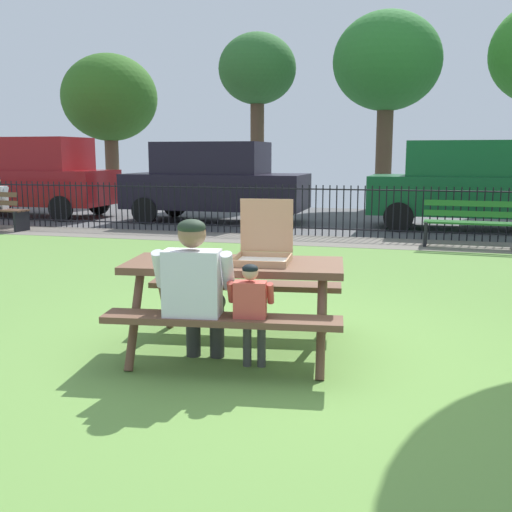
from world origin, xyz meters
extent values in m
cube|color=#669442|center=(0.00, 1.61, -0.01)|extent=(28.00, 11.22, 0.02)
cube|color=slate|center=(0.00, 6.52, 0.00)|extent=(28.00, 1.40, 0.01)
cube|color=#515154|center=(0.00, 10.43, -0.01)|extent=(28.00, 6.42, 0.01)
cube|color=brown|center=(-0.43, -0.12, 0.74)|extent=(1.88, 0.98, 0.06)
cube|color=brown|center=(-0.36, -0.72, 0.44)|extent=(1.82, 0.51, 0.05)
cube|color=brown|center=(-0.51, 0.47, 0.44)|extent=(1.82, 0.51, 0.05)
cylinder|color=brown|center=(-1.11, -0.62, 0.35)|extent=(0.12, 0.44, 0.74)
cylinder|color=brown|center=(-1.22, 0.20, 0.35)|extent=(0.12, 0.44, 0.74)
cylinder|color=brown|center=(0.35, -0.44, 0.35)|extent=(0.12, 0.44, 0.74)
cylinder|color=brown|center=(0.25, 0.38, 0.35)|extent=(0.12, 0.44, 0.74)
cube|color=tan|center=(-0.20, -0.11, 0.78)|extent=(0.49, 0.49, 0.01)
cube|color=silver|center=(-0.20, -0.11, 0.78)|extent=(0.45, 0.45, 0.00)
cube|color=tan|center=(-0.18, -0.33, 0.80)|extent=(0.46, 0.05, 0.04)
cube|color=tan|center=(-0.22, 0.12, 0.80)|extent=(0.46, 0.05, 0.04)
cube|color=tan|center=(-0.42, -0.12, 0.80)|extent=(0.05, 0.46, 0.04)
cube|color=tan|center=(0.02, -0.09, 0.80)|extent=(0.05, 0.46, 0.04)
cube|color=tan|center=(-0.22, 0.13, 1.05)|extent=(0.46, 0.06, 0.46)
pyramid|color=#E5BF54|center=(-0.58, -0.24, 0.78)|extent=(0.28, 0.23, 0.01)
cube|color=tan|center=(-0.70, -0.19, 0.78)|extent=(0.09, 0.15, 0.02)
cylinder|color=#2F2F2F|center=(-0.73, -0.34, 0.22)|extent=(0.12, 0.12, 0.44)
cylinder|color=#2F2F2F|center=(-0.70, -0.55, 0.47)|extent=(0.20, 0.44, 0.15)
cylinder|color=#2F2F2F|center=(-0.53, -0.31, 0.22)|extent=(0.12, 0.12, 0.44)
cylinder|color=#2F2F2F|center=(-0.50, -0.52, 0.47)|extent=(0.20, 0.44, 0.15)
cube|color=silver|center=(-0.57, -0.74, 0.70)|extent=(0.44, 0.27, 0.52)
cylinder|color=silver|center=(-0.84, -0.73, 0.80)|extent=(0.12, 0.22, 0.31)
cylinder|color=silver|center=(-0.32, -0.66, 0.80)|extent=(0.12, 0.22, 0.31)
sphere|color=#8C6647|center=(-0.58, -0.72, 1.08)|extent=(0.21, 0.21, 0.21)
ellipsoid|color=#223022|center=(-0.58, -0.73, 1.13)|extent=(0.21, 0.20, 0.12)
cylinder|color=#3F3F3F|center=(-0.23, -0.46, 0.22)|extent=(0.07, 0.07, 0.44)
cylinder|color=#3F3F3F|center=(-0.21, -0.58, 0.46)|extent=(0.11, 0.25, 0.09)
cylinder|color=#3F3F3F|center=(-0.12, -0.44, 0.22)|extent=(0.07, 0.07, 0.44)
cylinder|color=#3F3F3F|center=(-0.10, -0.56, 0.46)|extent=(0.11, 0.25, 0.09)
cube|color=#CC4C3F|center=(-0.14, -0.69, 0.59)|extent=(0.25, 0.15, 0.30)
cylinder|color=#CC4C3F|center=(-0.29, -0.68, 0.65)|extent=(0.07, 0.12, 0.18)
cylinder|color=#CC4C3F|center=(0.00, -0.64, 0.65)|extent=(0.07, 0.12, 0.18)
sphere|color=tan|center=(-0.14, -0.68, 0.80)|extent=(0.12, 0.12, 0.12)
ellipsoid|color=black|center=(-0.14, -0.68, 0.83)|extent=(0.12, 0.11, 0.07)
cylinder|color=black|center=(0.00, 7.22, 0.96)|extent=(21.29, 0.03, 0.03)
cylinder|color=black|center=(0.00, 7.22, 0.16)|extent=(21.29, 0.03, 0.03)
cylinder|color=black|center=(-8.33, 7.22, 0.52)|extent=(0.02, 0.02, 1.04)
cylinder|color=black|center=(-8.19, 7.22, 0.52)|extent=(0.02, 0.02, 1.04)
cylinder|color=black|center=(-8.05, 7.22, 0.52)|extent=(0.02, 0.02, 1.04)
cylinder|color=black|center=(-7.91, 7.22, 0.52)|extent=(0.02, 0.02, 1.04)
cylinder|color=black|center=(-7.77, 7.22, 0.52)|extent=(0.02, 0.02, 1.04)
cylinder|color=black|center=(-7.63, 7.22, 0.52)|extent=(0.02, 0.02, 1.04)
cylinder|color=black|center=(-7.49, 7.22, 0.52)|extent=(0.02, 0.02, 1.04)
cylinder|color=black|center=(-7.35, 7.22, 0.52)|extent=(0.02, 0.02, 1.04)
cylinder|color=black|center=(-7.21, 7.22, 0.52)|extent=(0.02, 0.02, 1.04)
cylinder|color=black|center=(-7.07, 7.22, 0.52)|extent=(0.02, 0.02, 1.04)
cylinder|color=black|center=(-6.93, 7.22, 0.52)|extent=(0.02, 0.02, 1.04)
cylinder|color=black|center=(-6.79, 7.22, 0.52)|extent=(0.02, 0.02, 1.04)
cylinder|color=black|center=(-6.65, 7.22, 0.52)|extent=(0.02, 0.02, 1.04)
cylinder|color=black|center=(-6.51, 7.22, 0.52)|extent=(0.02, 0.02, 1.04)
cylinder|color=black|center=(-6.37, 7.22, 0.52)|extent=(0.02, 0.02, 1.04)
cylinder|color=black|center=(-6.23, 7.22, 0.52)|extent=(0.02, 0.02, 1.04)
cylinder|color=black|center=(-6.09, 7.22, 0.52)|extent=(0.02, 0.02, 1.04)
cylinder|color=black|center=(-5.95, 7.22, 0.52)|extent=(0.02, 0.02, 1.04)
cylinder|color=black|center=(-5.81, 7.22, 0.52)|extent=(0.02, 0.02, 1.04)
cylinder|color=black|center=(-5.67, 7.22, 0.52)|extent=(0.02, 0.02, 1.04)
cylinder|color=black|center=(-5.53, 7.22, 0.52)|extent=(0.02, 0.02, 1.04)
cylinder|color=black|center=(-5.39, 7.22, 0.52)|extent=(0.02, 0.02, 1.04)
cylinder|color=black|center=(-5.25, 7.22, 0.52)|extent=(0.02, 0.02, 1.04)
cylinder|color=black|center=(-5.11, 7.22, 0.52)|extent=(0.02, 0.02, 1.04)
cylinder|color=black|center=(-4.97, 7.22, 0.52)|extent=(0.02, 0.02, 1.04)
cylinder|color=black|center=(-4.83, 7.22, 0.52)|extent=(0.02, 0.02, 1.04)
cylinder|color=black|center=(-4.69, 7.22, 0.52)|extent=(0.02, 0.02, 1.04)
cylinder|color=black|center=(-4.55, 7.22, 0.52)|extent=(0.02, 0.02, 1.04)
cylinder|color=black|center=(-4.41, 7.22, 0.52)|extent=(0.02, 0.02, 1.04)
cylinder|color=black|center=(-4.27, 7.22, 0.52)|extent=(0.02, 0.02, 1.04)
cylinder|color=black|center=(-4.13, 7.22, 0.52)|extent=(0.02, 0.02, 1.04)
cylinder|color=black|center=(-3.99, 7.22, 0.52)|extent=(0.02, 0.02, 1.04)
cylinder|color=black|center=(-3.85, 7.22, 0.52)|extent=(0.02, 0.02, 1.04)
cylinder|color=black|center=(-3.71, 7.22, 0.52)|extent=(0.02, 0.02, 1.04)
cylinder|color=black|center=(-3.57, 7.22, 0.52)|extent=(0.02, 0.02, 1.04)
cylinder|color=black|center=(-3.43, 7.22, 0.52)|extent=(0.02, 0.02, 1.04)
cylinder|color=black|center=(-3.29, 7.22, 0.52)|extent=(0.02, 0.02, 1.04)
cylinder|color=black|center=(-3.15, 7.22, 0.52)|extent=(0.02, 0.02, 1.04)
cylinder|color=black|center=(-3.01, 7.22, 0.52)|extent=(0.02, 0.02, 1.04)
cylinder|color=black|center=(-2.87, 7.22, 0.52)|extent=(0.02, 0.02, 1.04)
cylinder|color=black|center=(-2.73, 7.22, 0.52)|extent=(0.02, 0.02, 1.04)
cylinder|color=black|center=(-2.59, 7.22, 0.52)|extent=(0.02, 0.02, 1.04)
cylinder|color=black|center=(-2.45, 7.22, 0.52)|extent=(0.02, 0.02, 1.04)
cylinder|color=black|center=(-2.31, 7.22, 0.52)|extent=(0.02, 0.02, 1.04)
cylinder|color=black|center=(-2.17, 7.22, 0.52)|extent=(0.02, 0.02, 1.04)
cylinder|color=black|center=(-2.03, 7.22, 0.52)|extent=(0.02, 0.02, 1.04)
cylinder|color=black|center=(-1.89, 7.22, 0.52)|extent=(0.02, 0.02, 1.04)
cylinder|color=black|center=(-1.75, 7.22, 0.52)|extent=(0.02, 0.02, 1.04)
cylinder|color=black|center=(-1.61, 7.22, 0.52)|extent=(0.02, 0.02, 1.04)
cylinder|color=black|center=(-1.47, 7.22, 0.52)|extent=(0.02, 0.02, 1.04)
cylinder|color=black|center=(-1.33, 7.22, 0.52)|extent=(0.02, 0.02, 1.04)
cylinder|color=black|center=(-1.19, 7.22, 0.52)|extent=(0.02, 0.02, 1.04)
cylinder|color=black|center=(-1.05, 7.22, 0.52)|extent=(0.02, 0.02, 1.04)
cylinder|color=black|center=(-0.91, 7.22, 0.52)|extent=(0.02, 0.02, 1.04)
cylinder|color=black|center=(-0.77, 7.22, 0.52)|extent=(0.02, 0.02, 1.04)
cylinder|color=black|center=(-0.63, 7.22, 0.52)|extent=(0.02, 0.02, 1.04)
cylinder|color=black|center=(-0.49, 7.22, 0.52)|extent=(0.02, 0.02, 1.04)
cylinder|color=black|center=(-0.35, 7.22, 0.52)|extent=(0.02, 0.02, 1.04)
cylinder|color=black|center=(-0.21, 7.22, 0.52)|extent=(0.02, 0.02, 1.04)
cylinder|color=black|center=(-0.07, 7.22, 0.52)|extent=(0.02, 0.02, 1.04)
cylinder|color=black|center=(0.07, 7.22, 0.52)|extent=(0.02, 0.02, 1.04)
cylinder|color=black|center=(0.21, 7.22, 0.52)|extent=(0.02, 0.02, 1.04)
cylinder|color=black|center=(0.35, 7.22, 0.52)|extent=(0.02, 0.02, 1.04)
cylinder|color=black|center=(0.49, 7.22, 0.52)|extent=(0.02, 0.02, 1.04)
cylinder|color=black|center=(0.63, 7.22, 0.52)|extent=(0.02, 0.02, 1.04)
cylinder|color=black|center=(0.77, 7.22, 0.52)|extent=(0.02, 0.02, 1.04)
cylinder|color=black|center=(0.91, 7.22, 0.52)|extent=(0.02, 0.02, 1.04)
cylinder|color=black|center=(1.05, 7.22, 0.52)|extent=(0.02, 0.02, 1.04)
cylinder|color=black|center=(1.19, 7.22, 0.52)|extent=(0.02, 0.02, 1.04)
cylinder|color=black|center=(1.33, 7.22, 0.52)|extent=(0.02, 0.02, 1.04)
cylinder|color=black|center=(1.47, 7.22, 0.52)|extent=(0.02, 0.02, 1.04)
cylinder|color=black|center=(1.61, 7.22, 0.52)|extent=(0.02, 0.02, 1.04)
cylinder|color=black|center=(1.75, 7.22, 0.52)|extent=(0.02, 0.02, 1.04)
cylinder|color=black|center=(1.89, 7.22, 0.52)|extent=(0.02, 0.02, 1.04)
cylinder|color=black|center=(2.03, 7.22, 0.52)|extent=(0.02, 0.02, 1.04)
cylinder|color=black|center=(2.17, 7.22, 0.52)|extent=(0.02, 0.02, 1.04)
cylinder|color=black|center=(2.31, 7.22, 0.52)|extent=(0.02, 0.02, 1.04)
cylinder|color=black|center=(2.45, 7.22, 0.52)|extent=(0.02, 0.02, 1.04)
cylinder|color=black|center=(2.59, 7.22, 0.52)|extent=(0.02, 0.02, 1.04)
cylinder|color=black|center=(2.73, 7.22, 0.52)|extent=(0.02, 0.02, 1.04)
cube|color=black|center=(-7.19, 6.33, 0.22)|extent=(0.09, 0.44, 0.44)
cube|color=#226624|center=(2.02, 6.59, 0.44)|extent=(1.60, 0.20, 0.04)
cube|color=#226624|center=(2.01, 6.45, 0.44)|extent=(1.60, 0.20, 0.04)
cube|color=#226624|center=(2.00, 6.31, 0.44)|extent=(1.60, 0.20, 0.04)
cube|color=#226624|center=(1.99, 6.25, 0.62)|extent=(1.60, 0.16, 0.11)
cube|color=#226624|center=(1.99, 6.25, 0.80)|extent=(1.60, 0.16, 0.11)
cube|color=black|center=(1.25, 6.45, 0.22)|extent=(0.08, 0.44, 0.44)
cylinder|color=silver|center=(-7.63, 6.44, 0.80)|extent=(0.09, 0.21, 0.31)
cube|color=maroon|center=(-8.98, 9.12, 0.79)|extent=(4.61, 1.87, 0.90)
cube|color=maroon|center=(-8.98, 9.12, 1.66)|extent=(3.21, 1.64, 0.84)
cube|color=#262D38|center=(-7.94, 9.12, 1.66)|extent=(0.05, 1.56, 0.71)
cylinder|color=black|center=(-7.42, 8.19, 0.32)|extent=(0.64, 0.11, 0.64)
cylinder|color=black|center=(-7.41, 10.03, 0.32)|extent=(0.64, 0.11, 0.64)
cylinder|color=black|center=(-10.54, 10.05, 0.32)|extent=(0.64, 0.11, 0.64)
cube|color=black|center=(-3.68, 9.12, 0.76)|extent=(4.43, 1.87, 0.84)
cube|color=black|center=(-3.78, 9.13, 1.56)|extent=(2.63, 1.63, 0.76)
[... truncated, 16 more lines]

